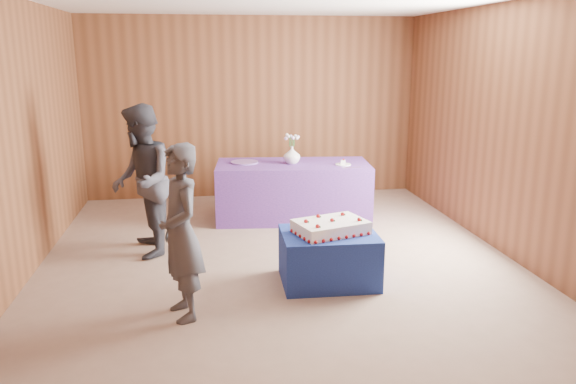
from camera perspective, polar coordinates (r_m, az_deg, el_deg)
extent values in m
plane|color=#886E5E|center=(5.99, -0.87, -7.27)|extent=(6.00, 6.00, 0.00)
cube|color=brown|center=(8.60, -3.67, 8.51)|extent=(5.00, 0.04, 2.70)
cube|color=brown|center=(2.76, 7.60, -3.52)|extent=(5.00, 0.04, 2.70)
cube|color=brown|center=(5.85, -26.03, 4.50)|extent=(0.04, 6.00, 2.70)
cube|color=brown|center=(6.47, 21.72, 5.71)|extent=(0.04, 6.00, 2.70)
cube|color=navy|center=(5.46, 4.15, -6.66)|extent=(0.92, 0.73, 0.50)
cube|color=#713799|center=(7.48, 0.50, 0.11)|extent=(2.08, 1.09, 0.75)
cube|color=white|center=(5.36, 4.37, -3.55)|extent=(0.75, 0.61, 0.12)
sphere|color=maroon|center=(5.04, 2.41, -5.18)|extent=(0.03, 0.03, 0.03)
sphere|color=maroon|center=(5.37, 8.55, -4.11)|extent=(0.03, 0.03, 0.03)
sphere|color=maroon|center=(5.41, 0.20, -3.82)|extent=(0.03, 0.03, 0.03)
sphere|color=maroon|center=(5.72, 6.07, -2.91)|extent=(0.03, 0.03, 0.03)
sphere|color=maroon|center=(5.15, 3.12, -3.33)|extent=(0.04, 0.04, 0.04)
cone|color=#145B1F|center=(5.16, 3.41, -3.46)|extent=(0.02, 0.03, 0.03)
sphere|color=maroon|center=(5.51, 5.43, -2.24)|extent=(0.04, 0.04, 0.04)
cone|color=#145B1F|center=(5.52, 5.70, -2.35)|extent=(0.02, 0.03, 0.03)
sphere|color=maroon|center=(5.34, 4.38, -2.74)|extent=(0.04, 0.04, 0.04)
cone|color=#145B1F|center=(5.35, 4.66, -2.86)|extent=(0.02, 0.03, 0.03)
imported|color=silver|center=(7.36, 0.40, 3.78)|extent=(0.30, 0.30, 0.23)
cylinder|color=#255E27|center=(7.34, 0.65, 5.17)|extent=(0.01, 0.01, 0.13)
sphere|color=silver|center=(7.34, 1.02, 5.69)|extent=(0.04, 0.04, 0.04)
cylinder|color=#255E27|center=(7.36, 0.55, 5.19)|extent=(0.01, 0.01, 0.13)
sphere|color=silver|center=(7.39, 0.76, 5.74)|extent=(0.04, 0.04, 0.04)
cylinder|color=#255E27|center=(7.36, 0.36, 5.20)|extent=(0.01, 0.01, 0.13)
sphere|color=silver|center=(7.40, 0.30, 5.76)|extent=(0.04, 0.04, 0.04)
cylinder|color=#255E27|center=(7.35, 0.20, 5.18)|extent=(0.01, 0.01, 0.13)
sphere|color=silver|center=(7.37, -0.10, 5.73)|extent=(0.04, 0.04, 0.04)
cylinder|color=#255E27|center=(7.33, 0.15, 5.16)|extent=(0.01, 0.01, 0.13)
sphere|color=silver|center=(7.31, -0.22, 5.66)|extent=(0.04, 0.04, 0.04)
cylinder|color=#255E27|center=(7.31, 0.25, 5.13)|extent=(0.01, 0.01, 0.13)
sphere|color=silver|center=(7.26, 0.03, 5.60)|extent=(0.04, 0.04, 0.04)
cylinder|color=#255E27|center=(7.30, 0.44, 5.12)|extent=(0.01, 0.01, 0.13)
sphere|color=silver|center=(7.25, 0.50, 5.58)|extent=(0.04, 0.04, 0.04)
cylinder|color=#255E27|center=(7.32, 0.60, 5.14)|extent=(0.01, 0.01, 0.13)
sphere|color=silver|center=(7.28, 0.91, 5.62)|extent=(0.04, 0.04, 0.04)
cylinder|color=#7852A5|center=(7.44, -4.45, 3.03)|extent=(0.41, 0.41, 0.02)
cylinder|color=white|center=(7.32, 5.62, 2.80)|extent=(0.27, 0.27, 0.01)
cube|color=white|center=(7.32, 5.62, 3.04)|extent=(0.07, 0.06, 0.05)
sphere|color=maroon|center=(7.29, 5.67, 3.30)|extent=(0.02, 0.02, 0.02)
cube|color=silver|center=(7.16, 6.44, 2.48)|extent=(0.26, 0.05, 0.00)
imported|color=#3C3D47|center=(4.69, -10.83, -4.09)|extent=(0.50, 0.62, 1.48)
imported|color=#32333C|center=(6.22, -14.62, 1.05)|extent=(0.73, 0.88, 1.65)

